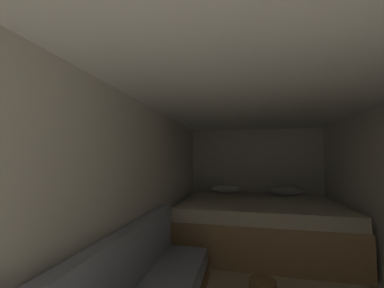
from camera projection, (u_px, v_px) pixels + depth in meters
name	position (u px, v px, depth m)	size (l,w,h in m)	color
wall_back	(255.00, 179.00, 4.58)	(2.62, 0.05, 1.99)	silver
wall_left	(142.00, 197.00, 2.44)	(0.05, 4.90, 1.99)	silver
ceiling_slab	(266.00, 96.00, 2.23)	(2.62, 4.90, 0.05)	white
bed	(259.00, 224.00, 3.64)	(2.40, 1.71, 0.89)	tan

